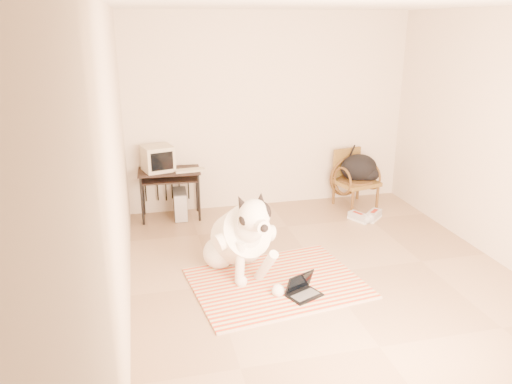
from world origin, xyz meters
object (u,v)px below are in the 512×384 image
object	(u,v)px
computer_desk	(170,177)
crt_monitor	(158,158)
rattan_chair	(354,178)
backpack	(361,169)
pc_tower	(180,204)
laptop	(302,290)
dog	(241,238)

from	to	relation	value
computer_desk	crt_monitor	bearing A→B (deg)	167.81
rattan_chair	backpack	xyz separation A→B (m)	(0.08, -0.02, 0.14)
pc_tower	backpack	size ratio (longest dim) A/B	0.76
computer_desk	crt_monitor	xyz separation A→B (m)	(-0.14, 0.03, 0.26)
computer_desk	backpack	bearing A→B (deg)	-2.54
laptop	rattan_chair	world-z (taller)	rattan_chair
dog	backpack	size ratio (longest dim) A/B	2.44
rattan_chair	pc_tower	bearing A→B (deg)	178.01
backpack	crt_monitor	bearing A→B (deg)	176.99
laptop	pc_tower	bearing A→B (deg)	111.98
pc_tower	dog	bearing A→B (deg)	-74.72
dog	rattan_chair	world-z (taller)	dog
rattan_chair	backpack	distance (m)	0.16
dog	pc_tower	world-z (taller)	dog
pc_tower	rattan_chair	bearing A→B (deg)	-1.99
laptop	rattan_chair	bearing A→B (deg)	56.11
dog	pc_tower	xyz separation A→B (m)	(-0.48, 1.75, -0.21)
computer_desk	pc_tower	size ratio (longest dim) A/B	2.00
laptop	backpack	world-z (taller)	backpack
pc_tower	laptop	bearing A→B (deg)	-68.02
laptop	backpack	xyz separation A→B (m)	(1.62, 2.27, 0.48)
dog	pc_tower	distance (m)	1.83
pc_tower	rattan_chair	world-z (taller)	rattan_chair
laptop	pc_tower	world-z (taller)	pc_tower
computer_desk	rattan_chair	distance (m)	2.63
crt_monitor	dog	bearing A→B (deg)	-67.66
crt_monitor	laptop	bearing A→B (deg)	-63.28
dog	laptop	xyz separation A→B (m)	(0.48, -0.63, -0.33)
dog	crt_monitor	xyz separation A→B (m)	(-0.74, 1.79, 0.44)
crt_monitor	rattan_chair	bearing A→B (deg)	-2.68
dog	computer_desk	distance (m)	1.87
computer_desk	rattan_chair	bearing A→B (deg)	-2.17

